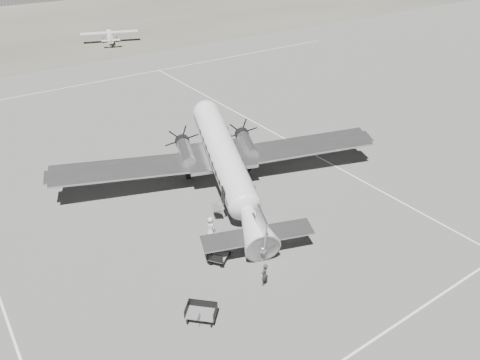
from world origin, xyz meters
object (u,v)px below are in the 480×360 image
Objects in this scene: dc3_airliner at (226,164)px; light_plane_right at (110,37)px; ramp_agent at (216,241)px; ground_crew at (264,274)px; baggage_cart_near at (220,254)px; baggage_cart_far at (201,313)px; passenger at (210,227)px.

light_plane_right is (11.48, 56.43, -1.70)m from dc3_airliner.
ground_crew is at bearing -165.32° from ramp_agent.
baggage_cart_near is 1.16m from ramp_agent.
baggage_cart_near is 3.89m from ground_crew.
light_plane_right is 69.23m from ground_crew.
baggage_cart_far is at bearing -170.89° from baggage_cart_near.
dc3_airliner is 15.36× the size of baggage_cart_near.
passenger is (-4.44, -4.54, -1.95)m from dc3_airliner.
dc3_airliner is 8.19m from ramp_agent.
baggage_cart_near is 1.01× the size of baggage_cart_far.
dc3_airliner is 14.76m from baggage_cart_far.
light_plane_right is 6.65× the size of ramp_agent.
passenger reaches higher than baggage_cart_near.
passenger is at bearing -12.28° from ramp_agent.
light_plane_right is 70.82m from baggage_cart_far.
dc3_airliner is 2.80× the size of light_plane_right.
baggage_cart_far is at bearing 146.74° from ramp_agent.
light_plane_right reaches higher than baggage_cart_far.
dc3_airliner is at bearing -136.92° from ground_crew.
dc3_airliner is 9.29m from baggage_cart_near.
light_plane_right is 5.48× the size of baggage_cart_near.
ground_crew is (-4.31, -10.97, -1.97)m from dc3_airliner.
ramp_agent is at bearing -110.21° from dc3_airliner.
baggage_cart_near is at bearing -107.72° from dc3_airliner.
passenger is at bearing -85.95° from light_plane_right.
ramp_agent is 0.94× the size of passenger.
light_plane_right is 6.38× the size of ground_crew.
ground_crew is (4.94, 0.30, 0.29)m from baggage_cart_far.
baggage_cart_near is 1.14× the size of passenger.
light_plane_right is 65.87m from baggage_cart_near.
dc3_airliner reaches higher than ground_crew.
baggage_cart_near is at bearing 167.72° from ramp_agent.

